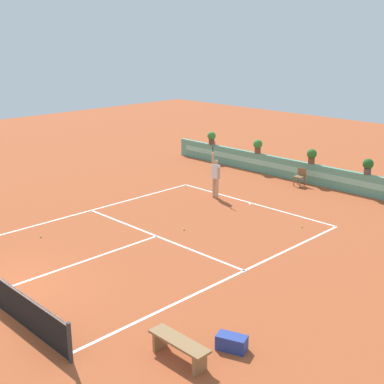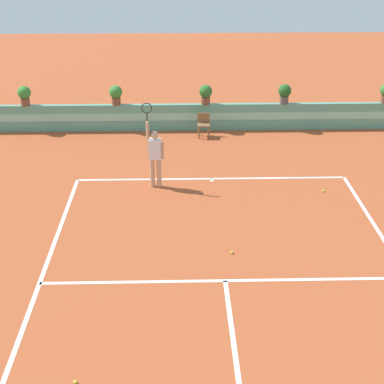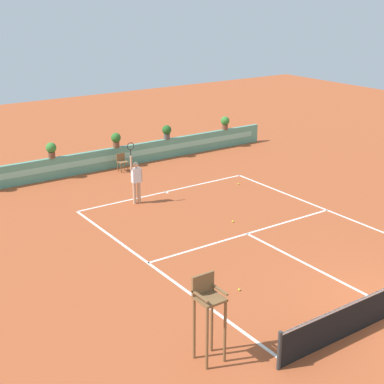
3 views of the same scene
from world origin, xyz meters
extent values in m
plane|color=#A84C28|center=(0.00, 6.00, 0.00)|extent=(60.00, 60.00, 0.00)
cube|color=white|center=(0.00, 11.89, 0.00)|extent=(8.22, 0.10, 0.01)
cube|color=white|center=(0.00, 6.40, 0.00)|extent=(8.22, 0.10, 0.01)
cube|color=white|center=(0.00, 3.20, 0.00)|extent=(0.10, 6.40, 0.01)
cube|color=white|center=(-4.11, 5.95, 0.00)|extent=(0.10, 11.89, 0.01)
cube|color=white|center=(4.11, 5.95, 0.00)|extent=(0.10, 11.89, 0.01)
cube|color=white|center=(0.00, 11.79, 0.00)|extent=(0.10, 0.20, 0.01)
cylinder|color=#333333|center=(-4.41, 0.00, 0.50)|extent=(0.10, 0.10, 1.00)
cube|color=#599E84|center=(0.00, 16.39, 0.50)|extent=(18.00, 0.20, 1.00)
cube|color=#87CCB2|center=(0.00, 16.29, 0.55)|extent=(17.10, 0.01, 0.28)
cylinder|color=brown|center=(-5.76, 0.94, 0.80)|extent=(0.07, 0.07, 1.60)
cylinder|color=brown|center=(-5.25, 0.94, 0.80)|extent=(0.07, 0.07, 1.60)
cylinder|color=brown|center=(-5.76, 1.46, 0.80)|extent=(0.07, 0.07, 1.60)
cylinder|color=brown|center=(-5.25, 1.46, 0.80)|extent=(0.07, 0.07, 1.60)
cube|color=brown|center=(-5.51, 1.20, 1.63)|extent=(0.60, 0.60, 0.06)
cube|color=brown|center=(-5.51, 1.47, 1.90)|extent=(0.60, 0.06, 0.48)
cube|color=brown|center=(-5.78, 1.20, 1.78)|extent=(0.06, 0.60, 0.04)
cube|color=brown|center=(-5.24, 1.20, 1.78)|extent=(0.06, 0.60, 0.04)
cylinder|color=brown|center=(-0.26, 15.41, 0.23)|extent=(0.05, 0.05, 0.45)
cylinder|color=brown|center=(0.09, 15.41, 0.23)|extent=(0.05, 0.05, 0.45)
cylinder|color=brown|center=(-0.26, 15.77, 0.23)|extent=(0.05, 0.05, 0.45)
cylinder|color=brown|center=(0.09, 15.77, 0.23)|extent=(0.05, 0.05, 0.45)
cube|color=brown|center=(-0.08, 15.59, 0.47)|extent=(0.44, 0.44, 0.04)
cube|color=brown|center=(-0.08, 15.79, 0.67)|extent=(0.44, 0.04, 0.36)
cylinder|color=tan|center=(-1.59, 11.38, 0.45)|extent=(0.14, 0.14, 0.90)
cylinder|color=tan|center=(-1.79, 11.39, 0.45)|extent=(0.14, 0.14, 0.90)
cube|color=white|center=(-1.69, 11.39, 1.20)|extent=(0.38, 0.25, 0.60)
sphere|color=tan|center=(-1.69, 11.39, 1.63)|extent=(0.22, 0.22, 0.22)
cylinder|color=tan|center=(-1.89, 11.40, 1.75)|extent=(0.09, 0.09, 0.55)
cylinder|color=black|center=(-1.89, 11.40, 2.17)|extent=(0.04, 0.04, 0.24)
torus|color=#262626|center=(-1.89, 11.40, 2.43)|extent=(0.31, 0.05, 0.31)
cylinder|color=tan|center=(-1.47, 11.37, 1.15)|extent=(0.09, 0.09, 0.50)
sphere|color=#CCE033|center=(-2.84, 3.35, 0.03)|extent=(0.07, 0.07, 0.07)
sphere|color=#CCE033|center=(0.25, 7.53, 0.03)|extent=(0.07, 0.07, 0.07)
sphere|color=#CCE033|center=(3.23, 10.87, 0.03)|extent=(0.07, 0.07, 0.07)
cylinder|color=#514C47|center=(2.93, 16.39, 1.14)|extent=(0.32, 0.32, 0.28)
sphere|color=#235B23|center=(2.93, 16.39, 1.48)|extent=(0.48, 0.48, 0.48)
cylinder|color=brown|center=(0.02, 16.39, 1.14)|extent=(0.32, 0.32, 0.28)
sphere|color=#2D6B28|center=(0.02, 16.39, 1.48)|extent=(0.48, 0.48, 0.48)
cylinder|color=brown|center=(6.72, 16.39, 1.14)|extent=(0.32, 0.32, 0.28)
sphere|color=#387F33|center=(6.72, 16.39, 1.48)|extent=(0.48, 0.48, 0.48)
cylinder|color=brown|center=(-3.28, 16.39, 1.14)|extent=(0.32, 0.32, 0.28)
sphere|color=#387F33|center=(-3.28, 16.39, 1.48)|extent=(0.48, 0.48, 0.48)
camera|label=1|loc=(13.47, -5.24, 7.01)|focal=49.14mm
camera|label=2|loc=(-1.01, -4.29, 7.36)|focal=54.12mm
camera|label=3|loc=(-12.35, -7.99, 8.24)|focal=53.67mm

